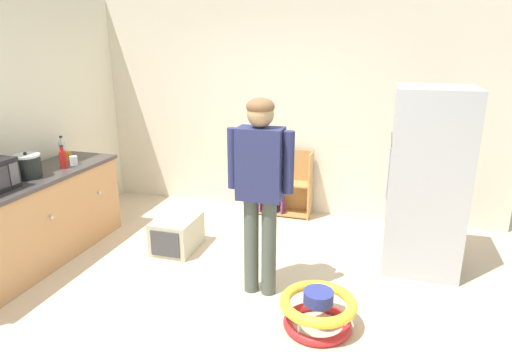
{
  "coord_description": "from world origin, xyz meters",
  "views": [
    {
      "loc": [
        1.09,
        -3.12,
        2.16
      ],
      "look_at": [
        -0.03,
        0.66,
        0.96
      ],
      "focal_mm": 30.81,
      "sensor_mm": 36.0,
      "label": 1
    }
  ],
  "objects_px": {
    "baby_walker": "(318,310)",
    "orange_cup": "(68,156)",
    "clear_bottle": "(62,149)",
    "kitchen_counter": "(26,224)",
    "ketchup_bottle": "(63,159)",
    "standing_person": "(260,180)",
    "crock_pot": "(27,166)",
    "refrigerator": "(427,181)",
    "bookshelf": "(276,186)",
    "pet_carrier": "(177,234)",
    "white_cup": "(74,161)"
  },
  "relations": [
    {
      "from": "kitchen_counter",
      "to": "baby_walker",
      "type": "distance_m",
      "value": 2.93
    },
    {
      "from": "baby_walker",
      "to": "kitchen_counter",
      "type": "bearing_deg",
      "value": 176.34
    },
    {
      "from": "bookshelf",
      "to": "baby_walker",
      "type": "relative_size",
      "value": 1.41
    },
    {
      "from": "pet_carrier",
      "to": "ketchup_bottle",
      "type": "distance_m",
      "value": 1.41
    },
    {
      "from": "clear_bottle",
      "to": "orange_cup",
      "type": "relative_size",
      "value": 2.59
    },
    {
      "from": "baby_walker",
      "to": "orange_cup",
      "type": "height_order",
      "value": "orange_cup"
    },
    {
      "from": "baby_walker",
      "to": "orange_cup",
      "type": "relative_size",
      "value": 6.36
    },
    {
      "from": "ketchup_bottle",
      "to": "kitchen_counter",
      "type": "bearing_deg",
      "value": -104.13
    },
    {
      "from": "standing_person",
      "to": "clear_bottle",
      "type": "distance_m",
      "value": 2.62
    },
    {
      "from": "kitchen_counter",
      "to": "refrigerator",
      "type": "height_order",
      "value": "refrigerator"
    },
    {
      "from": "pet_carrier",
      "to": "crock_pot",
      "type": "height_order",
      "value": "crock_pot"
    },
    {
      "from": "clear_bottle",
      "to": "orange_cup",
      "type": "height_order",
      "value": "clear_bottle"
    },
    {
      "from": "white_cup",
      "to": "orange_cup",
      "type": "relative_size",
      "value": 1.0
    },
    {
      "from": "kitchen_counter",
      "to": "white_cup",
      "type": "distance_m",
      "value": 0.8
    },
    {
      "from": "refrigerator",
      "to": "baby_walker",
      "type": "relative_size",
      "value": 2.95
    },
    {
      "from": "baby_walker",
      "to": "white_cup",
      "type": "relative_size",
      "value": 6.36
    },
    {
      "from": "baby_walker",
      "to": "white_cup",
      "type": "bearing_deg",
      "value": 163.85
    },
    {
      "from": "standing_person",
      "to": "white_cup",
      "type": "distance_m",
      "value": 2.24
    },
    {
      "from": "bookshelf",
      "to": "refrigerator",
      "type": "bearing_deg",
      "value": -29.56
    },
    {
      "from": "bookshelf",
      "to": "crock_pot",
      "type": "bearing_deg",
      "value": -135.19
    },
    {
      "from": "kitchen_counter",
      "to": "pet_carrier",
      "type": "xyz_separation_m",
      "value": [
        1.24,
        0.75,
        -0.27
      ]
    },
    {
      "from": "pet_carrier",
      "to": "white_cup",
      "type": "bearing_deg",
      "value": -173.11
    },
    {
      "from": "clear_bottle",
      "to": "kitchen_counter",
      "type": "bearing_deg",
      "value": -76.81
    },
    {
      "from": "bookshelf",
      "to": "orange_cup",
      "type": "height_order",
      "value": "orange_cup"
    },
    {
      "from": "clear_bottle",
      "to": "baby_walker",
      "type": "bearing_deg",
      "value": -18.56
    },
    {
      "from": "refrigerator",
      "to": "ketchup_bottle",
      "type": "relative_size",
      "value": 7.24
    },
    {
      "from": "pet_carrier",
      "to": "kitchen_counter",
      "type": "bearing_deg",
      "value": -148.69
    },
    {
      "from": "kitchen_counter",
      "to": "crock_pot",
      "type": "bearing_deg",
      "value": 82.16
    },
    {
      "from": "refrigerator",
      "to": "standing_person",
      "type": "relative_size",
      "value": 1.02
    },
    {
      "from": "refrigerator",
      "to": "white_cup",
      "type": "height_order",
      "value": "refrigerator"
    },
    {
      "from": "crock_pot",
      "to": "standing_person",
      "type": "bearing_deg",
      "value": 2.14
    },
    {
      "from": "kitchen_counter",
      "to": "ketchup_bottle",
      "type": "bearing_deg",
      "value": 75.87
    },
    {
      "from": "pet_carrier",
      "to": "clear_bottle",
      "type": "xyz_separation_m",
      "value": [
        -1.44,
        0.11,
        0.82
      ]
    },
    {
      "from": "refrigerator",
      "to": "bookshelf",
      "type": "relative_size",
      "value": 2.09
    },
    {
      "from": "standing_person",
      "to": "crock_pot",
      "type": "relative_size",
      "value": 6.66
    },
    {
      "from": "standing_person",
      "to": "baby_walker",
      "type": "bearing_deg",
      "value": -33.02
    },
    {
      "from": "bookshelf",
      "to": "white_cup",
      "type": "xyz_separation_m",
      "value": [
        -1.88,
        -1.47,
        0.57
      ]
    },
    {
      "from": "crock_pot",
      "to": "ketchup_bottle",
      "type": "bearing_deg",
      "value": 74.17
    },
    {
      "from": "kitchen_counter",
      "to": "orange_cup",
      "type": "distance_m",
      "value": 0.92
    },
    {
      "from": "baby_walker",
      "to": "crock_pot",
      "type": "height_order",
      "value": "crock_pot"
    },
    {
      "from": "standing_person",
      "to": "clear_bottle",
      "type": "height_order",
      "value": "standing_person"
    },
    {
      "from": "refrigerator",
      "to": "clear_bottle",
      "type": "xyz_separation_m",
      "value": [
        -3.92,
        -0.26,
        0.11
      ]
    },
    {
      "from": "baby_walker",
      "to": "crock_pot",
      "type": "distance_m",
      "value": 3.04
    },
    {
      "from": "refrigerator",
      "to": "ketchup_bottle",
      "type": "distance_m",
      "value": 3.66
    },
    {
      "from": "ketchup_bottle",
      "to": "orange_cup",
      "type": "height_order",
      "value": "ketchup_bottle"
    },
    {
      "from": "baby_walker",
      "to": "clear_bottle",
      "type": "bearing_deg",
      "value": 161.44
    },
    {
      "from": "clear_bottle",
      "to": "orange_cup",
      "type": "distance_m",
      "value": 0.17
    },
    {
      "from": "crock_pot",
      "to": "orange_cup",
      "type": "xyz_separation_m",
      "value": [
        -0.08,
        0.67,
        -0.07
      ]
    },
    {
      "from": "bookshelf",
      "to": "ketchup_bottle",
      "type": "xyz_separation_m",
      "value": [
        -1.89,
        -1.61,
        0.63
      ]
    },
    {
      "from": "ketchup_bottle",
      "to": "clear_bottle",
      "type": "bearing_deg",
      "value": 130.17
    }
  ]
}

